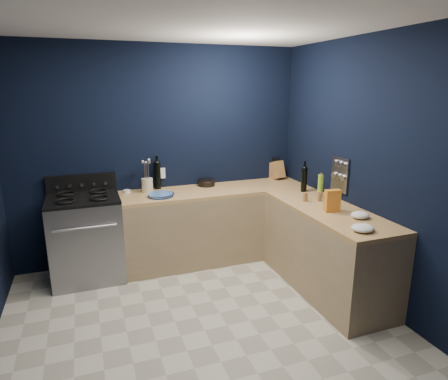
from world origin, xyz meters
name	(u,v)px	position (x,y,z in m)	size (l,w,h in m)	color
floor	(205,331)	(0.00, 0.00, -0.01)	(3.50, 3.50, 0.02)	beige
ceiling	(200,15)	(0.00, 0.00, 2.61)	(3.50, 3.50, 0.02)	silver
wall_back	(160,155)	(0.00, 1.76, 1.30)	(3.50, 0.02, 2.60)	black
wall_right	(378,174)	(1.76, 0.00, 1.30)	(0.02, 3.50, 2.60)	black
wall_front	(332,297)	(0.00, -1.76, 1.30)	(3.50, 0.02, 2.60)	black
cab_back	(216,225)	(0.60, 1.44, 0.43)	(2.30, 0.63, 0.86)	#9C835E
top_back	(216,191)	(0.60, 1.44, 0.88)	(2.30, 0.63, 0.04)	olive
cab_right	(326,251)	(1.44, 0.29, 0.43)	(0.63, 1.67, 0.86)	#9C835E
top_right	(329,211)	(1.44, 0.29, 0.88)	(0.63, 1.67, 0.04)	olive
gas_range	(87,239)	(-0.93, 1.42, 0.46)	(0.76, 0.66, 0.92)	gray
oven_door	(87,251)	(-0.93, 1.10, 0.45)	(0.59, 0.02, 0.42)	black
cooktop	(83,198)	(-0.93, 1.42, 0.94)	(0.76, 0.66, 0.03)	black
backguard	(82,183)	(-0.93, 1.72, 1.04)	(0.76, 0.06, 0.20)	black
spice_panel	(340,174)	(1.74, 0.55, 1.18)	(0.02, 0.28, 0.38)	gray
wall_outlet	(161,173)	(0.00, 1.74, 1.08)	(0.09, 0.02, 0.13)	white
plate_stack	(161,195)	(-0.10, 1.33, 0.92)	(0.28, 0.28, 0.04)	#2C5E97
ramekin	(127,191)	(-0.44, 1.63, 0.92)	(0.09, 0.09, 0.03)	white
utensil_crock	(147,185)	(-0.20, 1.58, 0.98)	(0.13, 0.13, 0.17)	#F4E0BE
wine_bottle_back	(157,176)	(-0.06, 1.69, 1.06)	(0.08, 0.08, 0.33)	black
lemon_basket	(206,183)	(0.54, 1.63, 0.94)	(0.21, 0.21, 0.08)	black
knife_block	(276,170)	(1.55, 1.69, 1.01)	(0.13, 0.21, 0.23)	olive
wine_bottle_right	(304,180)	(1.55, 0.97, 1.04)	(0.07, 0.07, 0.29)	black
oil_bottle	(320,186)	(1.59, 0.69, 1.03)	(0.06, 0.06, 0.26)	#7AAB28
spice_jar_near	(319,197)	(1.49, 0.56, 0.95)	(0.05, 0.05, 0.10)	olive
spice_jar_far	(305,197)	(1.34, 0.60, 0.95)	(0.05, 0.05, 0.10)	olive
crouton_bag	(332,201)	(1.41, 0.20, 1.01)	(0.15, 0.07, 0.22)	red
towel_front	(360,215)	(1.53, -0.07, 0.93)	(0.18, 0.15, 0.06)	white
towel_end	(363,228)	(1.33, -0.36, 0.93)	(0.20, 0.18, 0.06)	white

